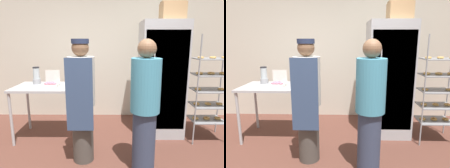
% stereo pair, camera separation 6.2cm
% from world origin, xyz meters
% --- Properties ---
extents(back_wall, '(6.40, 0.12, 2.93)m').
position_xyz_m(back_wall, '(0.00, 2.34, 1.46)').
color(back_wall, beige).
rests_on(back_wall, ground_plane).
extents(refrigerator, '(0.73, 0.77, 1.96)m').
position_xyz_m(refrigerator, '(0.92, 1.47, 0.98)').
color(refrigerator, '#ADAFB5').
rests_on(refrigerator, ground_plane).
extents(baking_rack, '(0.61, 0.47, 1.74)m').
position_xyz_m(baking_rack, '(1.66, 1.19, 0.85)').
color(baking_rack, '#93969B').
rests_on(baking_rack, ground_plane).
extents(prep_counter, '(1.10, 0.72, 0.91)m').
position_xyz_m(prep_counter, '(-1.00, 1.23, 0.80)').
color(prep_counter, '#ADAFB5').
rests_on(prep_counter, ground_plane).
extents(donut_box, '(0.24, 0.22, 0.26)m').
position_xyz_m(donut_box, '(-0.93, 1.17, 0.95)').
color(donut_box, silver).
rests_on(donut_box, prep_counter).
extents(blender_pitcher, '(0.14, 0.14, 0.30)m').
position_xyz_m(blender_pitcher, '(-1.25, 1.40, 1.04)').
color(blender_pitcher, '#99999E').
rests_on(blender_pitcher, prep_counter).
extents(cardboard_storage_box, '(0.37, 0.33, 0.29)m').
position_xyz_m(cardboard_storage_box, '(1.03, 1.38, 2.10)').
color(cardboard_storage_box, tan).
rests_on(cardboard_storage_box, refrigerator).
extents(person_baker, '(0.35, 0.37, 1.66)m').
position_xyz_m(person_baker, '(-0.33, 0.54, 0.87)').
color(person_baker, '#47423D').
rests_on(person_baker, ground_plane).
extents(person_customer, '(0.35, 0.35, 1.66)m').
position_xyz_m(person_customer, '(0.46, 0.29, 0.85)').
color(person_customer, '#333D56').
rests_on(person_customer, ground_plane).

